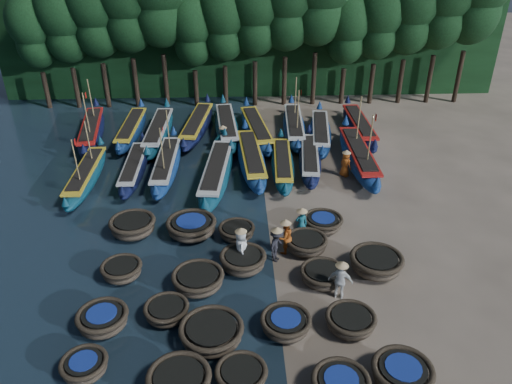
{
  "coord_description": "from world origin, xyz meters",
  "views": [
    {
      "loc": [
        -1.51,
        -18.0,
        13.38
      ],
      "look_at": [
        -0.55,
        3.47,
        1.3
      ],
      "focal_mm": 35.0,
      "sensor_mm": 36.0,
      "label": 1
    }
  ],
  "objects_px": {
    "long_boat_9": "(92,131)",
    "fisherman_5": "(223,137)",
    "coracle_6": "(179,382)",
    "long_boat_15": "(294,126)",
    "fisherman_3": "(277,244)",
    "fisherman_0": "(241,246)",
    "fisherman_4": "(341,280)",
    "coracle_24": "(323,222)",
    "long_boat_2": "(134,168)",
    "long_boat_8": "(359,156)",
    "fisherman_2": "(285,236)",
    "coracle_9": "(402,374)",
    "coracle_5": "(84,366)",
    "long_boat_14": "(256,129)",
    "coracle_18": "(323,275)",
    "long_boat_6": "(283,164)",
    "coracle_20": "(133,226)",
    "coracle_11": "(167,311)",
    "long_boat_10": "(132,129)",
    "coracle_16": "(198,280)",
    "long_boat_7": "(310,159)",
    "coracle_19": "(376,263)",
    "coracle_21": "(191,227)",
    "coracle_22": "(237,231)",
    "long_boat_5": "(251,158)",
    "coracle_15": "(122,270)",
    "fisherman_6": "(346,163)",
    "long_boat_13": "(227,126)",
    "coracle_10": "(103,319)",
    "long_boat_3": "(166,165)",
    "coracle_7": "(241,376)",
    "coracle_13": "(286,323)",
    "long_boat_16": "(320,133)",
    "coracle_23": "(306,243)",
    "long_boat_12": "(197,125)",
    "long_boat_11": "(159,132)",
    "coracle_17": "(243,261)",
    "long_boat_17": "(359,126)",
    "coracle_12": "(212,333)"
  },
  "relations": [
    {
      "from": "long_boat_9",
      "to": "fisherman_5",
      "type": "distance_m",
      "value": 9.1
    },
    {
      "from": "coracle_6",
      "to": "long_boat_15",
      "type": "distance_m",
      "value": 21.84
    },
    {
      "from": "coracle_6",
      "to": "fisherman_3",
      "type": "xyz_separation_m",
      "value": [
        3.62,
        6.77,
        0.38
      ]
    },
    {
      "from": "fisherman_0",
      "to": "fisherman_4",
      "type": "bearing_deg",
      "value": -123.77
    },
    {
      "from": "coracle_24",
      "to": "long_boat_2",
      "type": "height_order",
      "value": "long_boat_2"
    },
    {
      "from": "long_boat_8",
      "to": "fisherman_2",
      "type": "xyz_separation_m",
      "value": [
        -5.25,
        -8.61,
        0.25
      ]
    },
    {
      "from": "coracle_9",
      "to": "long_boat_8",
      "type": "xyz_separation_m",
      "value": [
        2.17,
        15.95,
        0.17
      ]
    },
    {
      "from": "coracle_5",
      "to": "long_boat_14",
      "type": "bearing_deg",
      "value": 71.61
    },
    {
      "from": "coracle_18",
      "to": "long_boat_6",
      "type": "height_order",
      "value": "long_boat_6"
    },
    {
      "from": "coracle_20",
      "to": "fisherman_5",
      "type": "height_order",
      "value": "fisherman_5"
    },
    {
      "from": "coracle_9",
      "to": "coracle_11",
      "type": "distance_m",
      "value": 8.57
    },
    {
      "from": "coracle_11",
      "to": "long_boat_10",
      "type": "xyz_separation_m",
      "value": [
        -4.32,
        17.7,
        0.17
      ]
    },
    {
      "from": "coracle_9",
      "to": "fisherman_3",
      "type": "xyz_separation_m",
      "value": [
        -3.5,
        6.75,
        0.4
      ]
    },
    {
      "from": "coracle_16",
      "to": "long_boat_7",
      "type": "relative_size",
      "value": 0.3
    },
    {
      "from": "coracle_19",
      "to": "long_boat_15",
      "type": "distance_m",
      "value": 15.33
    },
    {
      "from": "coracle_21",
      "to": "coracle_22",
      "type": "distance_m",
      "value": 2.15
    },
    {
      "from": "long_boat_5",
      "to": "long_boat_10",
      "type": "height_order",
      "value": "long_boat_5"
    },
    {
      "from": "coracle_19",
      "to": "fisherman_5",
      "type": "height_order",
      "value": "fisherman_5"
    },
    {
      "from": "fisherman_0",
      "to": "coracle_15",
      "type": "bearing_deg",
      "value": 95.87
    },
    {
      "from": "fisherman_3",
      "to": "fisherman_6",
      "type": "bearing_deg",
      "value": -3.71
    },
    {
      "from": "coracle_9",
      "to": "long_boat_13",
      "type": "bearing_deg",
      "value": 105.28
    },
    {
      "from": "coracle_10",
      "to": "long_boat_3",
      "type": "height_order",
      "value": "long_boat_3"
    },
    {
      "from": "long_boat_7",
      "to": "long_boat_13",
      "type": "height_order",
      "value": "long_boat_13"
    },
    {
      "from": "coracle_7",
      "to": "coracle_21",
      "type": "height_order",
      "value": "coracle_21"
    },
    {
      "from": "coracle_13",
      "to": "long_boat_16",
      "type": "distance_m",
      "value": 17.84
    },
    {
      "from": "coracle_19",
      "to": "fisherman_2",
      "type": "height_order",
      "value": "fisherman_2"
    },
    {
      "from": "long_boat_10",
      "to": "fisherman_3",
      "type": "xyz_separation_m",
      "value": [
        8.72,
        -14.28,
        0.31
      ]
    },
    {
      "from": "coracle_9",
      "to": "long_boat_16",
      "type": "bearing_deg",
      "value": 88.6
    },
    {
      "from": "coracle_22",
      "to": "coracle_23",
      "type": "xyz_separation_m",
      "value": [
        3.11,
        -1.18,
        0.04
      ]
    },
    {
      "from": "long_boat_9",
      "to": "long_boat_12",
      "type": "bearing_deg",
      "value": -2.67
    },
    {
      "from": "coracle_5",
      "to": "long_boat_3",
      "type": "relative_size",
      "value": 0.19
    },
    {
      "from": "coracle_10",
      "to": "coracle_19",
      "type": "height_order",
      "value": "coracle_19"
    },
    {
      "from": "coracle_19",
      "to": "long_boat_13",
      "type": "relative_size",
      "value": 0.28
    },
    {
      "from": "coracle_19",
      "to": "fisherman_2",
      "type": "bearing_deg",
      "value": 157.12
    },
    {
      "from": "coracle_5",
      "to": "long_boat_8",
      "type": "bearing_deg",
      "value": 50.43
    },
    {
      "from": "coracle_10",
      "to": "long_boat_2",
      "type": "distance_m",
      "value": 12.31
    },
    {
      "from": "coracle_20",
      "to": "long_boat_2",
      "type": "height_order",
      "value": "long_boat_2"
    },
    {
      "from": "long_boat_11",
      "to": "fisherman_5",
      "type": "height_order",
      "value": "fisherman_5"
    },
    {
      "from": "coracle_7",
      "to": "long_boat_6",
      "type": "relative_size",
      "value": 0.27
    },
    {
      "from": "coracle_17",
      "to": "long_boat_12",
      "type": "relative_size",
      "value": 0.27
    },
    {
      "from": "long_boat_10",
      "to": "coracle_16",
      "type": "bearing_deg",
      "value": -69.93
    },
    {
      "from": "coracle_10",
      "to": "long_boat_17",
      "type": "xyz_separation_m",
      "value": [
        13.47,
        17.83,
        0.14
      ]
    },
    {
      "from": "long_boat_14",
      "to": "long_boat_15",
      "type": "relative_size",
      "value": 1.01
    },
    {
      "from": "long_boat_17",
      "to": "long_boat_16",
      "type": "bearing_deg",
      "value": -162.24
    },
    {
      "from": "coracle_21",
      "to": "long_boat_5",
      "type": "height_order",
      "value": "long_boat_5"
    },
    {
      "from": "long_boat_9",
      "to": "long_boat_10",
      "type": "bearing_deg",
      "value": -2.5
    },
    {
      "from": "long_boat_16",
      "to": "fisherman_2",
      "type": "xyz_separation_m",
      "value": [
        -3.57,
        -12.53,
        0.32
      ]
    },
    {
      "from": "coracle_7",
      "to": "coracle_12",
      "type": "bearing_deg",
      "value": 118.26
    },
    {
      "from": "long_boat_7",
      "to": "fisherman_4",
      "type": "height_order",
      "value": "fisherman_4"
    },
    {
      "from": "long_boat_6",
      "to": "long_boat_13",
      "type": "height_order",
      "value": "long_boat_13"
    }
  ]
}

